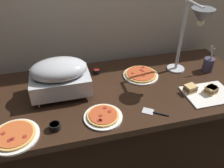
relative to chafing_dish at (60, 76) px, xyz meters
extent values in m
plane|color=brown|center=(0.44, -0.04, -0.91)|extent=(8.00, 8.00, 0.00)
cube|color=#B7A893|center=(0.44, 0.46, 0.29)|extent=(4.40, 0.04, 2.40)
cube|color=black|center=(0.44, -0.04, -0.18)|extent=(1.90, 0.84, 0.05)
cube|color=black|center=(0.44, -0.04, -0.56)|extent=(1.75, 0.74, 0.71)
cylinder|color=#B7BABF|center=(-0.16, -0.10, -0.13)|extent=(0.01, 0.01, 0.04)
cylinder|color=#B7BABF|center=(0.16, -0.10, -0.13)|extent=(0.01, 0.01, 0.04)
cylinder|color=#B7BABF|center=(-0.16, 0.10, -0.13)|extent=(0.01, 0.01, 0.04)
cylinder|color=#B7BABF|center=(0.16, 0.10, -0.13)|extent=(0.01, 0.01, 0.04)
cube|color=#B7BABF|center=(0.00, 0.00, -0.05)|extent=(0.39, 0.26, 0.12)
ellipsoid|color=#B7BABF|center=(0.00, 0.00, 0.05)|extent=(0.38, 0.25, 0.14)
cylinder|color=#B7BABF|center=(0.93, 0.11, -0.15)|extent=(0.14, 0.14, 0.01)
cylinder|color=#B7BABF|center=(0.93, 0.11, 0.13)|extent=(0.02, 0.02, 0.54)
cylinder|color=#B7BABF|center=(0.93, 0.01, 0.40)|extent=(0.02, 0.19, 0.02)
cone|color=#595B60|center=(0.93, -0.08, 0.35)|extent=(0.15, 0.15, 0.10)
sphere|color=#F9EAB2|center=(0.93, -0.08, 0.31)|extent=(0.04, 0.04, 0.04)
cylinder|color=white|center=(0.62, 0.08, -0.15)|extent=(0.27, 0.27, 0.01)
cylinder|color=#C68E42|center=(0.62, 0.08, -0.13)|extent=(0.24, 0.24, 0.01)
cylinder|color=#B74723|center=(0.62, 0.08, -0.13)|extent=(0.21, 0.21, 0.00)
cylinder|color=maroon|center=(0.66, 0.16, -0.12)|extent=(0.02, 0.02, 0.00)
cylinder|color=maroon|center=(0.62, 0.04, -0.12)|extent=(0.02, 0.02, 0.00)
cylinder|color=maroon|center=(0.63, 0.13, -0.12)|extent=(0.02, 0.02, 0.00)
cylinder|color=maroon|center=(0.64, 0.11, -0.12)|extent=(0.02, 0.02, 0.00)
cylinder|color=maroon|center=(0.55, 0.10, -0.12)|extent=(0.02, 0.02, 0.00)
cylinder|color=white|center=(-0.29, -0.34, -0.15)|extent=(0.27, 0.27, 0.01)
cylinder|color=#DBA856|center=(-0.29, -0.34, -0.13)|extent=(0.23, 0.23, 0.01)
cylinder|color=#C65628|center=(-0.29, -0.34, -0.13)|extent=(0.21, 0.21, 0.00)
cylinder|color=maroon|center=(-0.31, -0.38, -0.12)|extent=(0.02, 0.02, 0.00)
cylinder|color=maroon|center=(-0.23, -0.38, -0.12)|extent=(0.02, 0.02, 0.00)
cylinder|color=maroon|center=(-0.29, -0.38, -0.12)|extent=(0.02, 0.02, 0.00)
cylinder|color=maroon|center=(-0.35, -0.32, -0.12)|extent=(0.02, 0.02, 0.00)
cylinder|color=white|center=(0.22, -0.31, -0.15)|extent=(0.24, 0.24, 0.01)
cylinder|color=#DBA856|center=(0.22, -0.31, -0.13)|extent=(0.20, 0.20, 0.01)
cylinder|color=#B74723|center=(0.22, -0.31, -0.13)|extent=(0.17, 0.17, 0.00)
cylinder|color=maroon|center=(0.19, -0.35, -0.12)|extent=(0.02, 0.02, 0.00)
cylinder|color=maroon|center=(0.21, -0.32, -0.12)|extent=(0.02, 0.02, 0.00)
cylinder|color=maroon|center=(0.25, -0.25, -0.12)|extent=(0.02, 0.02, 0.00)
cylinder|color=maroon|center=(0.20, -0.36, -0.12)|extent=(0.02, 0.02, 0.00)
cylinder|color=maroon|center=(0.27, -0.29, -0.12)|extent=(0.02, 0.02, 0.00)
cube|color=white|center=(0.99, -0.26, -0.15)|extent=(0.33, 0.25, 0.01)
cube|color=tan|center=(1.01, -0.25, -0.13)|extent=(0.09, 0.09, 0.02)
cube|color=brown|center=(1.01, -0.25, -0.12)|extent=(0.09, 0.09, 0.01)
cube|color=tan|center=(1.01, -0.25, -0.10)|extent=(0.09, 0.09, 0.02)
cube|color=tan|center=(1.01, -0.26, -0.13)|extent=(0.09, 0.08, 0.02)
cube|color=brown|center=(1.01, -0.26, -0.12)|extent=(0.09, 0.08, 0.01)
cube|color=tan|center=(1.01, -0.26, -0.10)|extent=(0.09, 0.08, 0.02)
cube|color=tan|center=(0.88, -0.21, -0.13)|extent=(0.09, 0.08, 0.02)
cube|color=brown|center=(0.88, -0.21, -0.12)|extent=(0.09, 0.08, 0.01)
cube|color=tan|center=(0.88, -0.21, -0.10)|extent=(0.09, 0.08, 0.02)
cube|color=tan|center=(1.01, -0.26, -0.13)|extent=(0.09, 0.08, 0.02)
cube|color=brown|center=(1.01, -0.26, -0.12)|extent=(0.09, 0.08, 0.01)
cube|color=tan|center=(1.01, -0.26, -0.10)|extent=(0.09, 0.08, 0.02)
cylinder|color=black|center=(0.29, 0.21, -0.13)|extent=(0.06, 0.06, 0.04)
cylinder|color=maroon|center=(0.29, 0.21, -0.12)|extent=(0.05, 0.05, 0.01)
cylinder|color=black|center=(-0.07, -0.33, -0.13)|extent=(0.07, 0.07, 0.04)
cylinder|color=gold|center=(-0.07, -0.33, -0.11)|extent=(0.05, 0.05, 0.01)
cylinder|color=#383347|center=(1.17, 0.03, -0.10)|extent=(0.08, 0.08, 0.11)
cylinder|color=#B7BABF|center=(1.16, 0.01, -0.02)|extent=(0.04, 0.02, 0.20)
cylinder|color=#B7BABF|center=(1.16, 0.02, -0.03)|extent=(0.01, 0.03, 0.18)
cylinder|color=#B7BABF|center=(1.16, 0.01, -0.02)|extent=(0.04, 0.01, 0.19)
cube|color=#B7BABF|center=(0.51, -0.32, -0.15)|extent=(0.09, 0.09, 0.00)
cylinder|color=black|center=(0.58, -0.37, -0.15)|extent=(0.09, 0.07, 0.01)
camera|label=1|loc=(0.01, -1.36, 0.85)|focal=37.59mm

